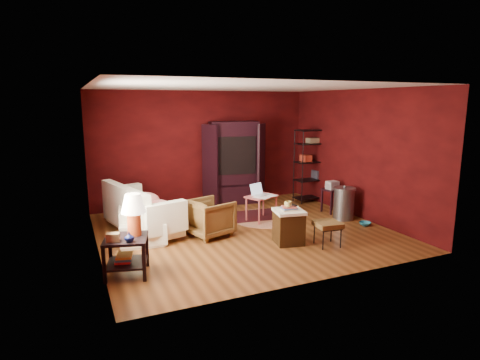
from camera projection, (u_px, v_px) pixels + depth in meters
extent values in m
cube|color=brown|center=(244.00, 231.00, 7.98)|extent=(5.50, 5.00, 0.02)
cube|color=white|center=(244.00, 86.00, 7.44)|extent=(5.50, 5.00, 0.02)
cube|color=#4D0B0B|center=(203.00, 148.00, 9.97)|extent=(5.50, 0.02, 2.80)
cube|color=#4D0B0B|center=(319.00, 186.00, 5.45)|extent=(5.50, 0.02, 2.80)
cube|color=#4D0B0B|center=(92.00, 171.00, 6.63)|extent=(0.02, 5.00, 2.80)
cube|color=#4D0B0B|center=(359.00, 154.00, 8.80)|extent=(0.02, 5.00, 2.80)
cube|color=white|center=(98.00, 168.00, 5.70)|extent=(0.02, 1.20, 1.40)
imported|color=white|center=(141.00, 212.00, 7.88)|extent=(0.87, 2.15, 0.82)
imported|color=black|center=(210.00, 216.00, 7.64)|extent=(0.90, 0.93, 0.78)
imported|color=silver|center=(333.00, 221.00, 8.24)|extent=(0.25, 0.15, 0.24)
imported|color=teal|center=(365.00, 220.00, 8.31)|extent=(0.25, 0.13, 0.24)
imported|color=#0E1546|center=(129.00, 237.00, 5.66)|extent=(0.17, 0.17, 0.14)
imported|color=#D8D169|center=(288.00, 203.00, 7.10)|extent=(0.14, 0.12, 0.13)
cube|color=black|center=(126.00, 239.00, 5.86)|extent=(0.74, 0.74, 0.04)
cube|color=black|center=(127.00, 263.00, 5.93)|extent=(0.69, 0.69, 0.03)
cube|color=black|center=(104.00, 265.00, 5.61)|extent=(0.06, 0.06, 0.57)
cube|color=black|center=(144.00, 262.00, 5.69)|extent=(0.06, 0.06, 0.57)
cube|color=black|center=(111.00, 251.00, 6.14)|extent=(0.06, 0.06, 0.57)
cube|color=black|center=(147.00, 249.00, 6.22)|extent=(0.06, 0.06, 0.57)
cylinder|color=#D75A27|center=(134.00, 224.00, 5.94)|extent=(0.25, 0.25, 0.34)
cone|color=#F2E5C6|center=(133.00, 203.00, 5.88)|extent=(0.45, 0.45, 0.28)
cube|color=#907D4E|center=(113.00, 237.00, 5.67)|extent=(0.21, 0.16, 0.12)
cube|color=#D13441|center=(123.00, 260.00, 5.91)|extent=(0.29, 0.33, 0.03)
cube|color=#3490D1|center=(124.00, 258.00, 5.91)|extent=(0.29, 0.33, 0.03)
cube|color=#ECC44E|center=(124.00, 256.00, 5.90)|extent=(0.29, 0.33, 0.03)
cube|color=white|center=(143.00, 218.00, 7.88)|extent=(1.27, 2.05, 0.40)
cube|color=white|center=(125.00, 207.00, 7.62)|extent=(0.66, 1.89, 0.80)
cube|color=white|center=(166.00, 218.00, 7.11)|extent=(0.82, 0.38, 0.55)
cube|color=white|center=(123.00, 198.00, 8.58)|extent=(0.82, 0.38, 0.55)
ellipsoid|color=#FF2B24|center=(158.00, 207.00, 7.43)|extent=(0.64, 0.64, 0.28)
ellipsoid|color=#FF2B24|center=(145.00, 201.00, 7.85)|extent=(0.71, 0.71, 0.32)
ellipsoid|color=white|center=(134.00, 198.00, 8.24)|extent=(0.59, 0.59, 0.26)
cube|color=#41260F|center=(289.00, 228.00, 7.24)|extent=(0.56, 0.56, 0.57)
cube|color=white|center=(289.00, 211.00, 7.18)|extent=(0.60, 0.60, 0.05)
cube|color=beige|center=(289.00, 209.00, 7.17)|extent=(0.31, 0.26, 0.02)
cube|color=#4B70AF|center=(289.00, 208.00, 7.17)|extent=(0.28, 0.23, 0.02)
cube|color=#C85A4B|center=(289.00, 207.00, 7.17)|extent=(0.30, 0.26, 0.02)
cube|color=black|center=(293.00, 205.00, 7.21)|extent=(0.08, 0.18, 0.02)
cube|color=black|center=(328.00, 224.00, 7.09)|extent=(0.48, 0.48, 0.09)
cube|color=black|center=(328.00, 227.00, 7.10)|extent=(0.43, 0.43, 0.02)
cylinder|color=black|center=(323.00, 240.00, 6.93)|extent=(0.02, 0.02, 0.35)
cylinder|color=black|center=(341.00, 238.00, 7.02)|extent=(0.02, 0.02, 0.35)
cylinder|color=black|center=(314.00, 234.00, 7.25)|extent=(0.02, 0.02, 0.35)
cylinder|color=black|center=(331.00, 232.00, 7.34)|extent=(0.02, 0.02, 0.35)
cylinder|color=beige|center=(266.00, 218.00, 8.85)|extent=(1.98, 1.98, 0.01)
cube|color=#51151C|center=(254.00, 215.00, 9.02)|extent=(1.39, 0.99, 0.01)
cube|color=#D66262|center=(261.00, 196.00, 8.59)|extent=(0.77, 0.66, 0.03)
cylinder|color=#D66262|center=(259.00, 213.00, 8.32)|extent=(0.05, 0.05, 0.54)
cylinder|color=#D66262|center=(276.00, 208.00, 8.72)|extent=(0.05, 0.05, 0.54)
cylinder|color=#D66262|center=(246.00, 209.00, 8.57)|extent=(0.05, 0.05, 0.54)
cylinder|color=#D66262|center=(263.00, 205.00, 8.96)|extent=(0.05, 0.05, 0.54)
cube|color=silver|center=(260.00, 195.00, 8.61)|extent=(0.41, 0.35, 0.02)
cube|color=silver|center=(256.00, 189.00, 8.67)|extent=(0.35, 0.20, 0.23)
cube|color=white|center=(261.00, 197.00, 8.43)|extent=(0.37, 0.39, 0.00)
cube|color=white|center=(269.00, 195.00, 8.63)|extent=(0.29, 0.36, 0.00)
cube|color=black|center=(233.00, 162.00, 10.11)|extent=(1.27, 0.81, 2.06)
cube|color=black|center=(234.00, 154.00, 9.97)|extent=(1.03, 0.62, 0.92)
cube|color=black|center=(210.00, 165.00, 9.65)|extent=(0.27, 0.46, 1.95)
cube|color=black|center=(261.00, 163.00, 9.99)|extent=(0.37, 0.39, 1.95)
cube|color=#323437|center=(234.00, 158.00, 10.04)|extent=(0.74, 0.63, 0.56)
cube|color=black|center=(236.00, 160.00, 9.78)|extent=(0.54, 0.09, 0.43)
cube|color=black|center=(234.00, 184.00, 10.16)|extent=(1.04, 0.68, 0.05)
cylinder|color=black|center=(303.00, 168.00, 9.90)|extent=(0.03, 0.03, 1.85)
cylinder|color=black|center=(330.00, 165.00, 10.28)|extent=(0.03, 0.03, 1.85)
cylinder|color=black|center=(294.00, 166.00, 10.22)|extent=(0.03, 0.03, 1.85)
cylinder|color=black|center=(321.00, 164.00, 10.61)|extent=(0.03, 0.03, 1.85)
cube|color=black|center=(311.00, 197.00, 10.41)|extent=(0.93, 0.45, 0.03)
cube|color=black|center=(312.00, 179.00, 10.32)|extent=(0.93, 0.45, 0.03)
cube|color=black|center=(312.00, 162.00, 10.23)|extent=(0.93, 0.45, 0.03)
cube|color=black|center=(313.00, 144.00, 10.14)|extent=(0.93, 0.45, 0.03)
cube|color=black|center=(313.00, 130.00, 10.08)|extent=(0.93, 0.45, 0.03)
cube|color=#A32D1B|center=(306.00, 158.00, 10.12)|extent=(0.22, 0.27, 0.16)
cube|color=#383643|center=(318.00, 174.00, 10.39)|extent=(0.27, 0.27, 0.21)
cube|color=#877451|center=(313.00, 140.00, 10.13)|extent=(0.32, 0.22, 0.12)
cube|color=black|center=(332.00, 190.00, 9.24)|extent=(0.41, 0.41, 0.04)
cube|color=black|center=(331.00, 203.00, 9.08)|extent=(0.04, 0.04, 0.54)
cube|color=black|center=(341.00, 202.00, 9.24)|extent=(0.04, 0.04, 0.54)
cube|color=black|center=(322.00, 200.00, 9.35)|extent=(0.04, 0.04, 0.54)
cube|color=black|center=(332.00, 199.00, 9.50)|extent=(0.04, 0.04, 0.54)
cube|color=#BCBCC0|center=(332.00, 185.00, 9.22)|extent=(0.28, 0.23, 0.18)
cylinder|color=gray|center=(344.00, 204.00, 8.75)|extent=(0.57, 0.57, 0.66)
cylinder|color=gray|center=(345.00, 189.00, 8.68)|extent=(0.63, 0.63, 0.04)
sphere|color=gray|center=(345.00, 187.00, 8.67)|extent=(0.09, 0.09, 0.07)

